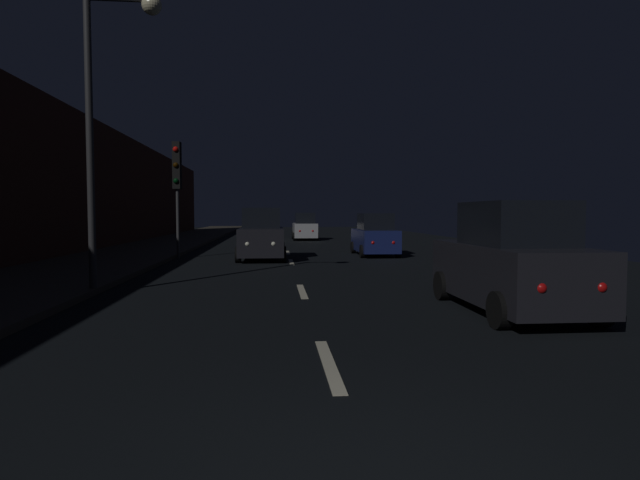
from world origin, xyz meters
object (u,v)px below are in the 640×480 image
Objects in this scene: streetlamp_overhead at (111,95)px; car_parked_right_near at (512,262)px; car_distant_taillights at (305,227)px; traffic_light_far_left at (177,174)px; car_parked_right_far at (375,236)px; car_approaching_headlights at (262,236)px.

streetlamp_overhead is 1.64× the size of car_parked_right_near.
streetlamp_overhead is at bearing 166.34° from car_distant_taillights.
car_parked_right_near is at bearing 39.11° from traffic_light_far_left.
traffic_light_far_left reaches higher than car_distant_taillights.
traffic_light_far_left is 8.74m from car_parked_right_far.
streetlamp_overhead is at bearing -19.77° from car_approaching_headlights.
traffic_light_far_left is 1.16× the size of car_approaching_headlights.
car_approaching_headlights is (3.13, 8.71, -3.55)m from streetlamp_overhead.
traffic_light_far_left is 9.42m from streetlamp_overhead.
car_parked_right_near is at bearing 180.00° from car_parked_right_far.
car_approaching_headlights is 1.00× the size of car_parked_right_near.
car_parked_right_near is (2.24, -26.64, 0.08)m from car_distant_taillights.
car_parked_right_far is at bearing -0.00° from car_parked_right_near.
streetlamp_overhead reaches higher than car_parked_right_far.
car_parked_right_far is at bearing 100.33° from traffic_light_far_left.
car_parked_right_near is (8.03, -2.84, -3.55)m from streetlamp_overhead.
streetlamp_overhead is (0.28, -9.35, 1.07)m from traffic_light_far_left.
streetlamp_overhead reaches higher than traffic_light_far_left.
car_distant_taillights is (6.07, 14.45, -2.57)m from traffic_light_far_left.
car_parked_right_near is (-0.00, -12.99, 0.10)m from car_parked_right_far.
traffic_light_far_left is 1.29× the size of car_parked_right_far.
streetlamp_overhead reaches higher than car_distant_taillights.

